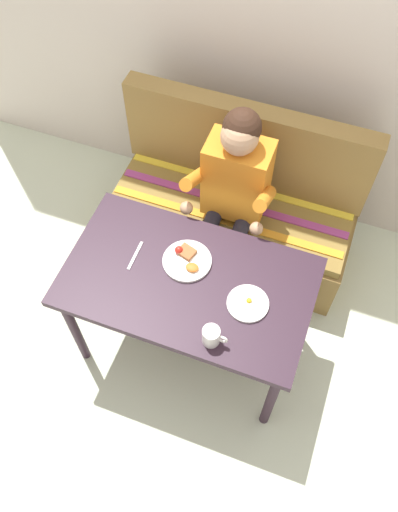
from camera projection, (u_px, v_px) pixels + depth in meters
ground_plane at (190, 341)px, 3.14m from camera, size 8.00×8.00×0.00m
back_wall at (275, 20)px, 2.68m from camera, size 4.40×0.10×2.60m
table at (188, 288)px, 2.59m from camera, size 1.20×0.70×0.73m
couch at (234, 211)px, 3.25m from camera, size 1.44×0.56×1.00m
person at (233, 190)px, 2.81m from camera, size 0.45×0.61×1.21m
plate_breakfast at (187, 260)px, 2.57m from camera, size 0.24×0.24×0.05m
plate_eggs at (248, 303)px, 2.44m from camera, size 0.20×0.20×0.04m
coffee_mug at (212, 336)px, 2.31m from camera, size 0.12×0.08×0.10m
fork at (135, 255)px, 2.59m from camera, size 0.02×0.17×0.00m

